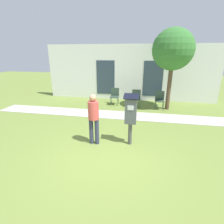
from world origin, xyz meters
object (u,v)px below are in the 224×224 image
outdoor_chair_left (115,95)px  outdoor_chair_right (160,99)px  parking_meter (131,113)px  outdoor_chair_middle (136,97)px  person_standing (94,116)px

outdoor_chair_left → outdoor_chair_right: size_ratio=1.00×
parking_meter → outdoor_chair_left: bearing=106.1°
outdoor_chair_left → outdoor_chair_middle: size_ratio=1.00×
outdoor_chair_right → outdoor_chair_left: bearing=-169.6°
person_standing → outdoor_chair_right: 4.70m
person_standing → outdoor_chair_right: (2.22, 4.12, -0.40)m
outdoor_chair_left → parking_meter: bearing=-78.8°
parking_meter → outdoor_chair_left: parking_meter is taller
parking_meter → person_standing: size_ratio=1.01×
person_standing → outdoor_chair_right: size_ratio=1.76×
parking_meter → outdoor_chair_right: 4.13m
parking_meter → outdoor_chair_left: (-1.25, 4.32, -0.49)m
parking_meter → outdoor_chair_right: size_ratio=1.77×
outdoor_chair_middle → person_standing: bearing=-109.8°
person_standing → outdoor_chair_right: bearing=49.3°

